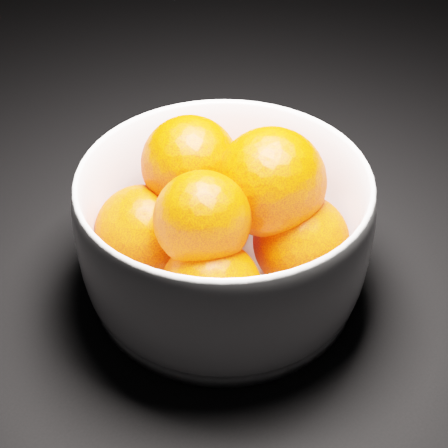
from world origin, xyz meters
TOP-DOWN VIEW (x-y plane):
  - bowl at (0.25, 0.25)m, footprint 0.25×0.25m
  - orange_pile at (0.25, 0.25)m, footprint 0.18×0.18m

SIDE VIEW (x-z plane):
  - bowl at x=0.25m, z-range 0.00..0.12m
  - orange_pile at x=0.25m, z-range 0.01..0.14m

